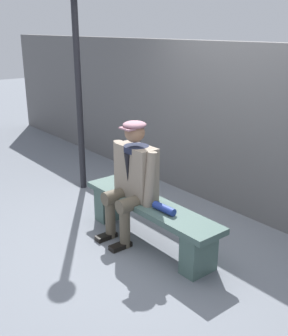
{
  "coord_description": "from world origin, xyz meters",
  "views": [
    {
      "loc": [
        -2.97,
        2.46,
        2.16
      ],
      "look_at": [
        0.08,
        0.0,
        0.81
      ],
      "focal_mm": 43.61,
      "sensor_mm": 36.0,
      "label": 1
    }
  ],
  "objects_px": {
    "bench": "(149,216)",
    "lamp_post": "(77,53)",
    "seated_man": "(132,176)",
    "rolled_magazine": "(164,208)"
  },
  "relations": [
    {
      "from": "bench",
      "to": "lamp_post",
      "type": "xyz_separation_m",
      "value": [
        1.8,
        -0.27,
        1.55
      ]
    },
    {
      "from": "bench",
      "to": "seated_man",
      "type": "relative_size",
      "value": 1.42
    },
    {
      "from": "bench",
      "to": "seated_man",
      "type": "height_order",
      "value": "seated_man"
    },
    {
      "from": "seated_man",
      "to": "rolled_magazine",
      "type": "distance_m",
      "value": 0.52
    },
    {
      "from": "bench",
      "to": "rolled_magazine",
      "type": "relative_size",
      "value": 6.81
    },
    {
      "from": "bench",
      "to": "rolled_magazine",
      "type": "xyz_separation_m",
      "value": [
        -0.27,
        0.04,
        0.19
      ]
    },
    {
      "from": "seated_man",
      "to": "lamp_post",
      "type": "distance_m",
      "value": 1.99
    },
    {
      "from": "seated_man",
      "to": "lamp_post",
      "type": "relative_size",
      "value": 0.47
    },
    {
      "from": "bench",
      "to": "lamp_post",
      "type": "distance_m",
      "value": 2.39
    },
    {
      "from": "lamp_post",
      "to": "rolled_magazine",
      "type": "bearing_deg",
      "value": 171.57
    }
  ]
}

